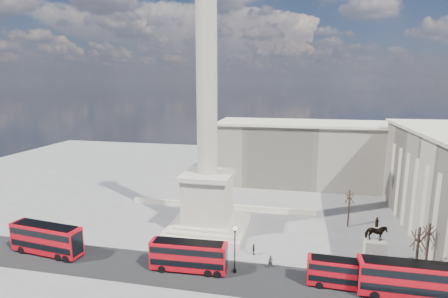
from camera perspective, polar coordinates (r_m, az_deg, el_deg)
ground at (r=62.24m, az=-3.82°, el=-14.75°), size 180.00×180.00×0.00m
asphalt_road at (r=52.57m, az=-1.39°, el=-19.87°), size 120.00×9.00×0.01m
nelsons_column at (r=62.56m, az=-2.72°, el=-2.05°), size 14.00×14.00×49.85m
balustrade_wall at (r=76.34m, az=-0.51°, el=-9.33°), size 40.00×0.60×1.10m
building_northeast at (r=95.87m, az=14.44°, el=-0.67°), size 51.00×17.00×16.60m
red_bus_a at (r=63.36m, az=-26.95°, el=-12.93°), size 12.33×4.16×4.90m
red_bus_b at (r=52.64m, az=-5.73°, el=-16.95°), size 11.17×3.02×4.49m
red_bus_c at (r=51.39m, az=19.22°, el=-18.63°), size 9.81×2.60×3.95m
red_bus_d at (r=52.09m, az=27.78°, el=-18.33°), size 11.89×2.84×4.82m
victorian_lamp at (r=51.21m, az=1.78°, el=-15.49°), size 0.60×0.60×7.03m
equestrian_statue at (r=57.93m, az=23.36°, el=-14.82°), size 3.63×2.72×7.66m
bare_tree_near at (r=53.56m, az=29.22°, el=-12.53°), size 1.99×1.99×8.69m
bare_tree_mid at (r=59.29m, az=30.51°, el=-11.55°), size 1.93×1.93×7.34m
bare_tree_far at (r=69.63m, az=19.83°, el=-7.26°), size 1.86×1.86×7.61m
pedestrian_walking at (r=54.13m, az=7.59°, el=-17.82°), size 0.71×0.47×1.95m
pedestrian_standing at (r=57.02m, az=30.51°, el=-17.86°), size 1.06×0.97×1.75m
pedestrian_crossing at (r=57.52m, az=4.87°, el=-16.00°), size 0.71×1.15×1.83m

